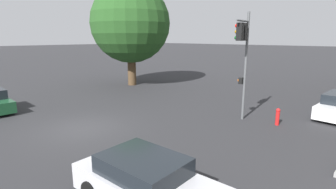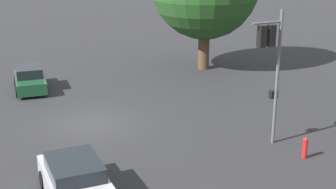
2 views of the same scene
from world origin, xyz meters
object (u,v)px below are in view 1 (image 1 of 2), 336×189
object	(u,v)px
street_tree	(130,23)
crossing_car_0	(147,184)
fire_hydrant	(278,116)
traffic_signal	(243,48)

from	to	relation	value
street_tree	crossing_car_0	xyz separation A→B (m)	(15.25, -11.77, -5.18)
street_tree	crossing_car_0	bearing A→B (deg)	-37.65
street_tree	crossing_car_0	world-z (taller)	street_tree
crossing_car_0	fire_hydrant	world-z (taller)	crossing_car_0
traffic_signal	fire_hydrant	bearing A→B (deg)	-161.37
street_tree	traffic_signal	distance (m)	13.76
street_tree	fire_hydrant	xyz separation A→B (m)	(15.15, -2.34, -5.38)
fire_hydrant	street_tree	bearing A→B (deg)	171.23
crossing_car_0	fire_hydrant	bearing A→B (deg)	87.33
traffic_signal	fire_hydrant	distance (m)	4.10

